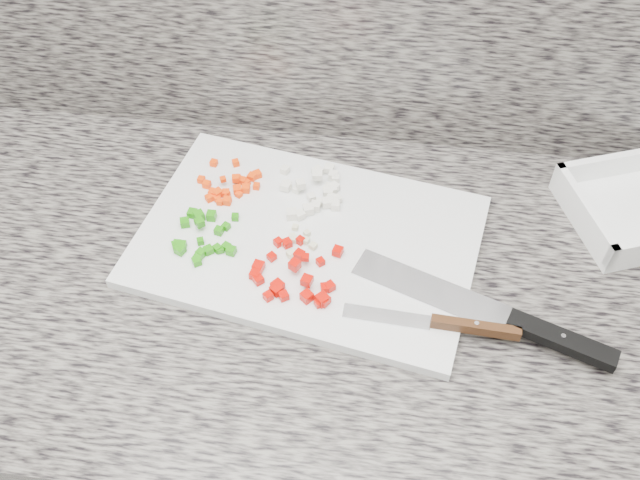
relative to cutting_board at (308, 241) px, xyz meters
The scene contains 10 objects.
cabinet 0.48m from the cutting_board, 126.42° to the right, with size 3.92×0.62×0.86m, color silver.
countertop 0.08m from the cutting_board, 126.42° to the right, with size 3.96×0.64×0.04m, color #69645C.
cutting_board is the anchor object (origin of this frame).
carrot_pile 0.15m from the cutting_board, 148.40° to the left, with size 0.10×0.09×0.02m.
onion_pile 0.08m from the cutting_board, 88.79° to the left, with size 0.10×0.12×0.02m.
green_pepper_pile 0.15m from the cutting_board, behind, with size 0.09×0.10×0.02m.
red_pepper_pile 0.08m from the cutting_board, 93.69° to the right, with size 0.12×0.12×0.02m.
garlic_pile 0.03m from the cutting_board, 122.61° to the right, with size 0.06×0.06×0.01m.
chef_knife 0.30m from the cutting_board, 21.62° to the right, with size 0.34×0.16×0.02m.
paring_knife 0.24m from the cutting_board, 31.77° to the right, with size 0.23×0.03×0.02m.
Camera 1 is at (0.14, 0.85, 1.68)m, focal length 40.00 mm.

